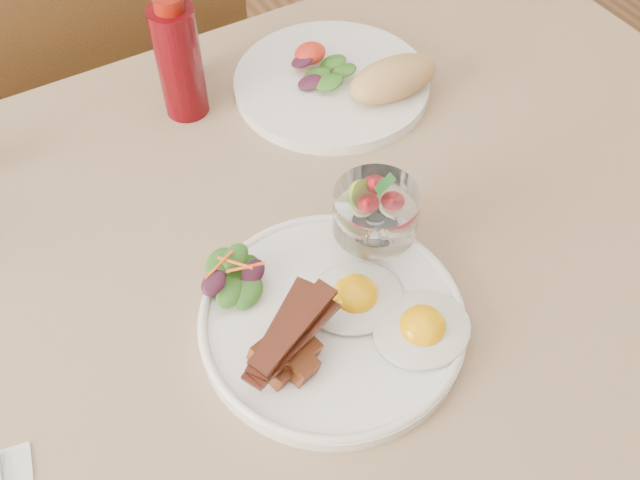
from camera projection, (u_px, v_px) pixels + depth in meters
table at (290, 303)px, 0.88m from camera, size 1.33×0.88×0.75m
chair_far at (124, 89)px, 1.34m from camera, size 0.42×0.42×0.93m
main_plate at (332, 321)px, 0.75m from camera, size 0.28×0.28×0.02m
fried_eggs at (388, 311)px, 0.73m from camera, size 0.17×0.19×0.03m
bacon_potato_pile at (290, 344)px, 0.69m from camera, size 0.12×0.08×0.05m
side_salad at (234, 278)px, 0.75m from camera, size 0.08×0.07×0.04m
fruit_cup at (376, 212)px, 0.76m from camera, size 0.09×0.09×0.09m
second_plate at (346, 81)px, 0.98m from camera, size 0.27×0.27×0.07m
ketchup_bottle at (179, 60)px, 0.90m from camera, size 0.06×0.06×0.17m
hot_sauce_bottle at (182, 43)px, 0.96m from camera, size 0.04×0.04×0.13m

